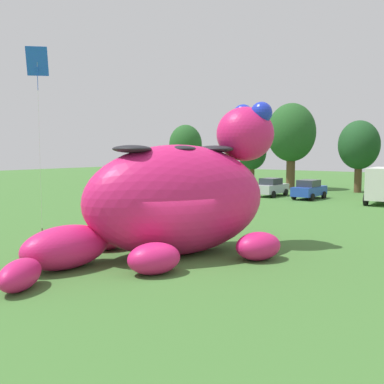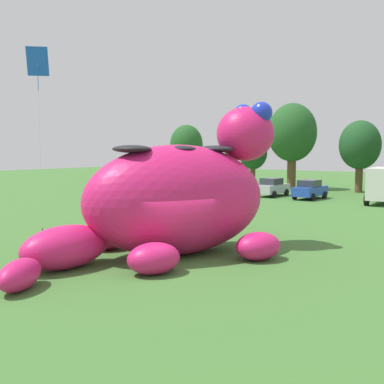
{
  "view_description": "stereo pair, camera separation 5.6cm",
  "coord_description": "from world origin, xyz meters",
  "px_view_note": "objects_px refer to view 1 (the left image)",
  "views": [
    {
      "loc": [
        10.82,
        -13.52,
        4.38
      ],
      "look_at": [
        -1.07,
        2.57,
        2.55
      ],
      "focal_mm": 43.34,
      "sensor_mm": 36.0,
      "label": 1
    },
    {
      "loc": [
        10.87,
        -13.48,
        4.38
      ],
      "look_at": [
        -1.07,
        2.57,
        2.55
      ],
      "focal_mm": 43.34,
      "sensor_mm": 36.0,
      "label": 2
    }
  ],
  "objects_px": {
    "car_black": "(237,185)",
    "spectator_mid_field": "(246,197)",
    "spectator_by_cars": "(202,207)",
    "giant_inflatable_creature": "(178,198)",
    "car_blue": "(309,189)",
    "tethered_flying_kite": "(37,64)",
    "car_silver": "(271,187)"
  },
  "relations": [
    {
      "from": "car_silver",
      "to": "spectator_mid_field",
      "type": "height_order",
      "value": "car_silver"
    },
    {
      "from": "giant_inflatable_creature",
      "to": "car_black",
      "type": "bearing_deg",
      "value": 115.76
    },
    {
      "from": "car_black",
      "to": "spectator_by_cars",
      "type": "relative_size",
      "value": 2.44
    },
    {
      "from": "giant_inflatable_creature",
      "to": "spectator_by_cars",
      "type": "relative_size",
      "value": 7.58
    },
    {
      "from": "giant_inflatable_creature",
      "to": "car_silver",
      "type": "relative_size",
      "value": 3.14
    },
    {
      "from": "spectator_by_cars",
      "to": "tethered_flying_kite",
      "type": "height_order",
      "value": "tethered_flying_kite"
    },
    {
      "from": "spectator_by_cars",
      "to": "giant_inflatable_creature",
      "type": "bearing_deg",
      "value": -60.97
    },
    {
      "from": "giant_inflatable_creature",
      "to": "car_black",
      "type": "xyz_separation_m",
      "value": [
        -11.8,
        24.46,
        -1.51
      ]
    },
    {
      "from": "giant_inflatable_creature",
      "to": "tethered_flying_kite",
      "type": "xyz_separation_m",
      "value": [
        -9.39,
        0.04,
        6.48
      ]
    },
    {
      "from": "car_black",
      "to": "spectator_by_cars",
      "type": "height_order",
      "value": "car_black"
    },
    {
      "from": "car_black",
      "to": "spectator_mid_field",
      "type": "distance_m",
      "value": 11.31
    },
    {
      "from": "giant_inflatable_creature",
      "to": "spectator_mid_field",
      "type": "bearing_deg",
      "value": 109.57
    },
    {
      "from": "car_silver",
      "to": "car_blue",
      "type": "xyz_separation_m",
      "value": [
        3.87,
        -0.31,
        0.0
      ]
    },
    {
      "from": "tethered_flying_kite",
      "to": "spectator_mid_field",
      "type": "bearing_deg",
      "value": 75.15
    },
    {
      "from": "car_silver",
      "to": "spectator_by_cars",
      "type": "xyz_separation_m",
      "value": [
        3.51,
        -16.36,
        -0.01
      ]
    },
    {
      "from": "spectator_by_cars",
      "to": "tethered_flying_kite",
      "type": "distance_m",
      "value": 12.39
    },
    {
      "from": "car_blue",
      "to": "tethered_flying_kite",
      "type": "height_order",
      "value": "tethered_flying_kite"
    },
    {
      "from": "car_black",
      "to": "car_silver",
      "type": "relative_size",
      "value": 1.01
    },
    {
      "from": "car_silver",
      "to": "car_blue",
      "type": "distance_m",
      "value": 3.89
    },
    {
      "from": "tethered_flying_kite",
      "to": "spectator_by_cars",
      "type": "bearing_deg",
      "value": 59.03
    },
    {
      "from": "car_silver",
      "to": "tethered_flying_kite",
      "type": "xyz_separation_m",
      "value": [
        -1.36,
        -24.48,
        7.99
      ]
    },
    {
      "from": "giant_inflatable_creature",
      "to": "tethered_flying_kite",
      "type": "bearing_deg",
      "value": 179.77
    },
    {
      "from": "car_black",
      "to": "tethered_flying_kite",
      "type": "height_order",
      "value": "tethered_flying_kite"
    },
    {
      "from": "car_silver",
      "to": "spectator_mid_field",
      "type": "relative_size",
      "value": 2.41
    },
    {
      "from": "car_black",
      "to": "spectator_by_cars",
      "type": "distance_m",
      "value": 17.86
    },
    {
      "from": "giant_inflatable_creature",
      "to": "spectator_by_cars",
      "type": "height_order",
      "value": "giant_inflatable_creature"
    },
    {
      "from": "spectator_mid_field",
      "to": "tethered_flying_kite",
      "type": "height_order",
      "value": "tethered_flying_kite"
    },
    {
      "from": "giant_inflatable_creature",
      "to": "spectator_mid_field",
      "type": "xyz_separation_m",
      "value": [
        -5.39,
        15.15,
        -1.52
      ]
    },
    {
      "from": "spectator_mid_field",
      "to": "tethered_flying_kite",
      "type": "bearing_deg",
      "value": -104.85
    },
    {
      "from": "car_black",
      "to": "spectator_mid_field",
      "type": "relative_size",
      "value": 2.44
    },
    {
      "from": "car_black",
      "to": "tethered_flying_kite",
      "type": "relative_size",
      "value": 0.43
    },
    {
      "from": "giant_inflatable_creature",
      "to": "car_black",
      "type": "relative_size",
      "value": 3.1
    }
  ]
}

